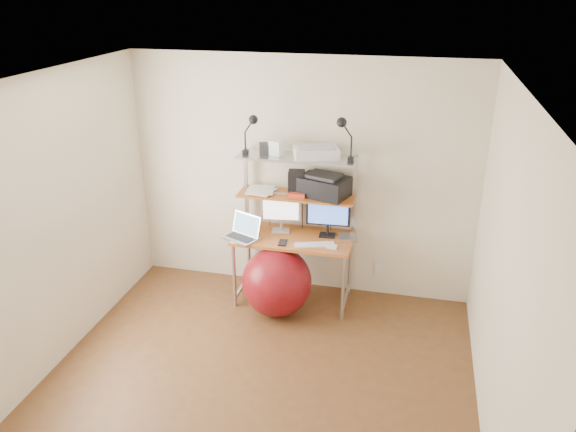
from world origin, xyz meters
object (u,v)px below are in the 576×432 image
(exercise_ball, at_px, (277,282))
(monitor_silver, at_px, (281,210))
(monitor_black, at_px, (328,215))
(laptop, at_px, (244,233))
(printer, at_px, (324,186))

(exercise_ball, bearing_deg, monitor_silver, 97.06)
(monitor_black, bearing_deg, laptop, -166.72)
(printer, bearing_deg, monitor_black, -19.96)
(printer, bearing_deg, laptop, -140.75)
(laptop, xyz_separation_m, printer, (0.76, 0.29, 0.47))
(monitor_black, bearing_deg, monitor_silver, 176.98)
(printer, distance_m, exercise_ball, 1.07)
(monitor_silver, height_order, exercise_ball, monitor_silver)
(monitor_silver, relative_size, exercise_ball, 0.64)
(monitor_silver, xyz_separation_m, printer, (0.43, 0.05, 0.28))
(laptop, bearing_deg, monitor_silver, 61.07)
(printer, bearing_deg, exercise_ball, -112.99)
(laptop, distance_m, exercise_ball, 0.60)
(monitor_silver, xyz_separation_m, monitor_black, (0.49, 0.00, -0.02))
(printer, xyz_separation_m, exercise_ball, (-0.38, -0.44, -0.91))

